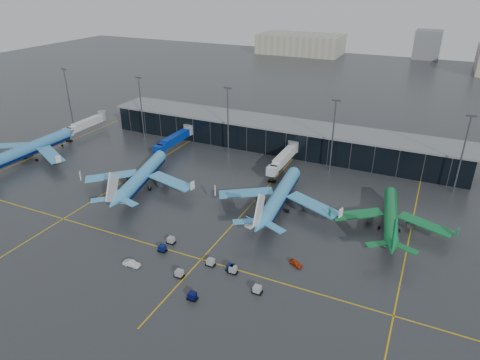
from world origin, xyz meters
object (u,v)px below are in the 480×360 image
at_px(mobile_airstair, 251,223).
at_px(airliner_arkefly, 142,168).
at_px(airliner_klm_near, 281,187).
at_px(baggage_carts, 203,268).
at_px(service_van_white, 132,264).
at_px(airliner_klm_west, 32,141).
at_px(airliner_aer_lingus, 392,208).
at_px(service_van_red, 296,263).

bearing_deg(mobile_airstair, airliner_arkefly, -173.36).
xyz_separation_m(airliner_klm_near, baggage_carts, (-5.75, -35.79, -5.98)).
bearing_deg(airliner_arkefly, service_van_white, -71.23).
xyz_separation_m(baggage_carts, service_van_white, (-16.28, -5.81, -0.06)).
height_order(airliner_klm_west, service_van_white, airliner_klm_west).
height_order(airliner_arkefly, airliner_aer_lingus, airliner_arkefly).
relative_size(airliner_arkefly, airliner_klm_near, 1.00).
distance_m(airliner_arkefly, service_van_red, 61.45).
height_order(airliner_arkefly, service_van_red, airliner_arkefly).
bearing_deg(service_van_red, baggage_carts, 148.91).
bearing_deg(airliner_klm_west, airliner_arkefly, -2.63).
relative_size(mobile_airstair, service_van_white, 0.86).
xyz_separation_m(airliner_aer_lingus, service_van_red, (-17.67, -27.33, -5.20)).
distance_m(airliner_aer_lingus, mobile_airstair, 38.22).
height_order(airliner_arkefly, service_van_white, airliner_arkefly).
distance_m(airliner_arkefly, service_van_white, 42.66).
relative_size(airliner_klm_near, mobile_airstair, 11.89).
bearing_deg(airliner_klm_near, service_van_red, -66.01).
bearing_deg(service_van_white, airliner_klm_near, -30.69).
xyz_separation_m(airliner_klm_near, mobile_airstair, (-3.57, -13.06, -5.97)).
bearing_deg(service_van_white, baggage_carts, -73.14).
bearing_deg(airliner_arkefly, mobile_airstair, -23.59).
bearing_deg(airliner_arkefly, airliner_klm_west, 163.08).
xyz_separation_m(airliner_arkefly, service_van_white, (22.89, -35.49, -6.05)).
distance_m(baggage_carts, service_van_white, 17.28).
bearing_deg(service_van_red, service_van_white, 144.38).
height_order(airliner_klm_west, service_van_red, airliner_klm_west).
bearing_deg(airliner_aer_lingus, airliner_arkefly, 178.70).
relative_size(baggage_carts, service_van_red, 8.26).
bearing_deg(service_van_white, airliner_aer_lingus, -53.02).
relative_size(airliner_klm_near, airliner_aer_lingus, 1.16).
distance_m(airliner_arkefly, airliner_klm_near, 45.32).
distance_m(mobile_airstair, service_van_red, 20.57).
bearing_deg(baggage_carts, airliner_klm_west, 160.46).
height_order(airliner_klm_near, mobile_airstair, airliner_klm_near).
distance_m(airliner_klm_west, airliner_arkefly, 51.88).
xyz_separation_m(mobile_airstair, service_van_white, (-18.45, -28.54, -0.07)).
distance_m(airliner_klm_near, airliner_aer_lingus, 31.08).
xyz_separation_m(airliner_aer_lingus, baggage_carts, (-36.71, -38.30, -5.05)).
bearing_deg(airliner_klm_near, airliner_klm_west, 177.89).
distance_m(airliner_klm_near, baggage_carts, 36.74).
xyz_separation_m(airliner_arkefly, mobile_airstair, (41.34, -6.96, -5.99)).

